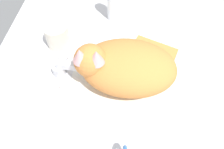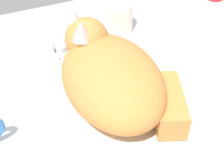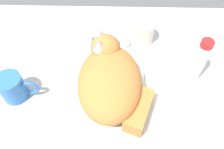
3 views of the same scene
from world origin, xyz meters
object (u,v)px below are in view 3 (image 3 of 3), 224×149
object	(u,v)px
coffee_mug	(13,88)
toothpaste_bottle	(198,62)
rinse_cup	(144,32)
soap_bar	(81,40)
faucet	(111,44)
cat	(111,78)

from	to	relation	value
coffee_mug	toothpaste_bottle	distance (cm)	53.34
coffee_mug	rinse_cup	xyz separation A→B (cm)	(38.14, 23.61, -0.29)
coffee_mug	soap_bar	size ratio (longest dim) A/B	1.51
rinse_cup	soap_bar	world-z (taller)	rinse_cup
rinse_cup	toothpaste_bottle	world-z (taller)	toothpaste_bottle
toothpaste_bottle	faucet	bearing A→B (deg)	156.15
cat	toothpaste_bottle	distance (cm)	25.89
faucet	rinse_cup	bearing A→B (deg)	21.22
soap_bar	coffee_mug	bearing A→B (deg)	-129.06
rinse_cup	coffee_mug	bearing A→B (deg)	-148.24
rinse_cup	toothpaste_bottle	bearing A→B (deg)	-47.00
coffee_mug	rinse_cup	distance (cm)	44.86
cat	toothpaste_bottle	world-z (taller)	toothpaste_bottle
cat	soap_bar	world-z (taller)	cat
cat	soap_bar	bearing A→B (deg)	119.70
coffee_mug	toothpaste_bottle	xyz separation A→B (cm)	(52.63, 8.07, 3.17)
faucet	coffee_mug	world-z (taller)	coffee_mug
faucet	toothpaste_bottle	size ratio (longest dim) A/B	0.83
faucet	soap_bar	xyz separation A→B (cm)	(-10.32, 1.39, -0.02)
faucet	rinse_cup	distance (cm)	11.89
cat	coffee_mug	bearing A→B (deg)	-175.65
soap_bar	toothpaste_bottle	bearing A→B (deg)	-19.46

